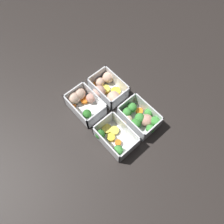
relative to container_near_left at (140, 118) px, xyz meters
name	(u,v)px	position (x,y,z in m)	size (l,w,h in m)	color
ground_plane	(112,115)	(0.09, 0.06, -0.03)	(4.00, 4.00, 0.00)	#282321
container_near_left	(140,118)	(0.00, 0.00, 0.00)	(0.15, 0.11, 0.07)	white
container_near_right	(107,89)	(0.18, 0.01, 0.00)	(0.16, 0.14, 0.07)	white
container_far_left	(114,138)	(0.01, 0.12, 0.00)	(0.15, 0.10, 0.07)	white
container_far_right	(82,101)	(0.20, 0.11, 0.00)	(0.16, 0.10, 0.07)	white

